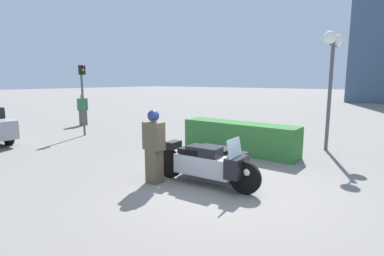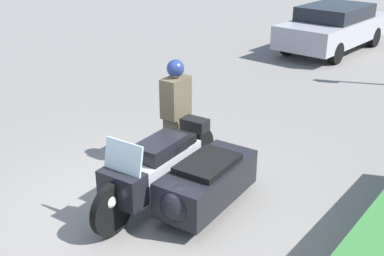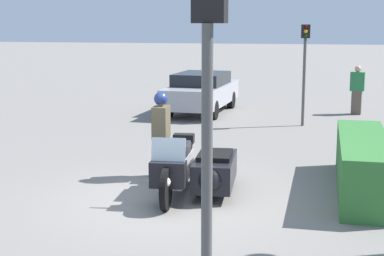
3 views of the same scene
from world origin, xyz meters
The scene contains 4 objects.
ground_plane centered at (0.00, 0.00, 0.00)m, with size 160.00×160.00×0.00m, color slate.
police_motorcycle centered at (-0.45, 0.28, 0.48)m, with size 2.74×1.37×1.18m.
officer_rider centered at (-1.48, -0.68, 0.92)m, with size 0.49×0.31×1.74m.
parked_car_background centered at (-10.23, -1.70, 0.75)m, with size 4.45×1.97×1.39m.
Camera 2 is at (4.01, 3.93, 3.67)m, focal length 45.00 mm.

